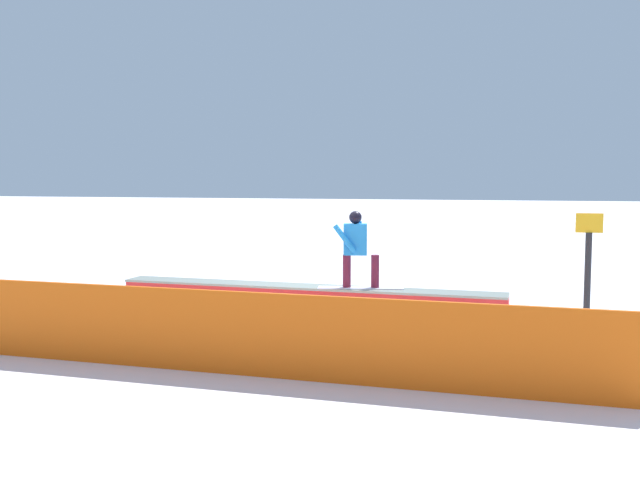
# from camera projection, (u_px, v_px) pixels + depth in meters

# --- Properties ---
(ground_plane) EXTENTS (120.00, 120.00, 0.00)m
(ground_plane) POSITION_uv_depth(u_px,v_px,m) (306.00, 317.00, 13.00)
(ground_plane) COLOR white
(grind_box) EXTENTS (6.98, 0.96, 0.56)m
(grind_box) POSITION_uv_depth(u_px,v_px,m) (306.00, 303.00, 12.97)
(grind_box) COLOR red
(grind_box) RESTS_ON ground_plane
(snowboarder) EXTENTS (1.52, 0.57, 1.34)m
(snowboarder) POSITION_uv_depth(u_px,v_px,m) (357.00, 247.00, 12.60)
(snowboarder) COLOR silver
(snowboarder) RESTS_ON grind_box
(safety_fence) EXTENTS (9.96, 0.62, 1.07)m
(safety_fence) POSITION_uv_depth(u_px,v_px,m) (231.00, 333.00, 9.25)
(safety_fence) COLOR #F55D0F
(safety_fence) RESTS_ON ground_plane
(trail_marker) EXTENTS (0.40, 0.10, 1.93)m
(trail_marker) POSITION_uv_depth(u_px,v_px,m) (588.00, 271.00, 11.29)
(trail_marker) COLOR #262628
(trail_marker) RESTS_ON ground_plane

